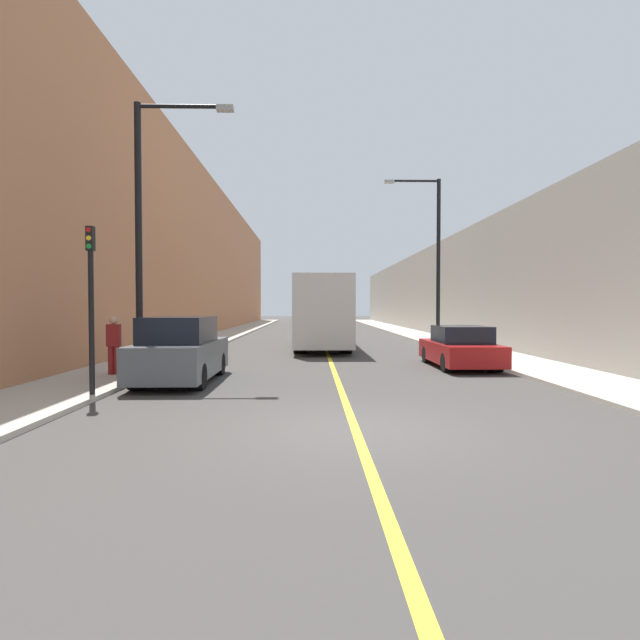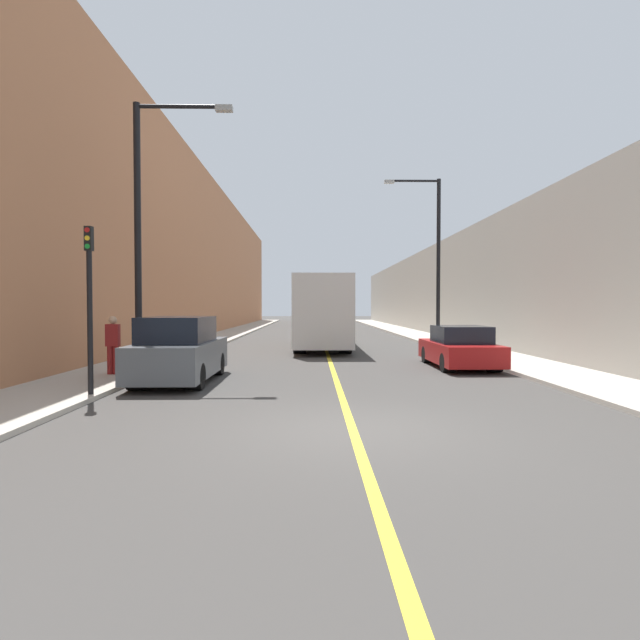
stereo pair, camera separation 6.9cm
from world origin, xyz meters
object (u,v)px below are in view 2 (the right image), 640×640
object	(u,v)px
street_lamp_left	(146,220)
street_lamp_right	(434,251)
car_right_near	(460,349)
traffic_light	(90,303)
bus	(321,311)
pedestrian	(113,344)
parked_suv_left	(180,352)

from	to	relation	value
street_lamp_left	street_lamp_right	xyz separation A→B (m)	(11.12, 10.75, 0.29)
car_right_near	street_lamp_right	distance (m)	9.60
car_right_near	traffic_light	xyz separation A→B (m)	(-10.10, -5.70, 1.54)
bus	car_right_near	bearing A→B (deg)	-61.02
car_right_near	street_lamp_right	size ratio (longest dim) A/B	0.50
street_lamp_right	traffic_light	size ratio (longest dim) A/B	2.24
street_lamp_right	car_right_near	bearing A→B (deg)	-97.86
street_lamp_left	car_right_near	bearing A→B (deg)	12.74
bus	pedestrian	xyz separation A→B (m)	(-6.31, -10.66, -0.86)
bus	pedestrian	world-z (taller)	bus
street_lamp_left	traffic_light	distance (m)	4.25
car_right_near	street_lamp_left	world-z (taller)	street_lamp_left
parked_suv_left	street_lamp_right	xyz separation A→B (m)	(9.92, 11.71, 4.10)
traffic_light	street_lamp_right	bearing A→B (deg)	51.57
street_lamp_right	traffic_light	distance (m)	18.34
parked_suv_left	street_lamp_right	distance (m)	15.89
parked_suv_left	car_right_near	world-z (taller)	parked_suv_left
traffic_light	car_right_near	bearing A→B (deg)	29.44
bus	traffic_light	world-z (taller)	traffic_light
street_lamp_left	traffic_light	size ratio (longest dim) A/B	2.09
bus	traffic_light	bearing A→B (deg)	-111.38
pedestrian	car_right_near	bearing A→B (deg)	12.08
parked_suv_left	pedestrian	bearing A→B (deg)	158.35
pedestrian	street_lamp_right	bearing A→B (deg)	41.88
parked_suv_left	bus	bearing A→B (deg)	70.24
parked_suv_left	street_lamp_left	size ratio (longest dim) A/B	0.56
street_lamp_left	pedestrian	xyz separation A→B (m)	(-0.98, -0.09, -3.66)
bus	parked_suv_left	world-z (taller)	bus
street_lamp_right	pedestrian	xyz separation A→B (m)	(-12.10, -10.85, -3.95)
street_lamp_left	street_lamp_right	bearing A→B (deg)	44.05
street_lamp_right	traffic_light	xyz separation A→B (m)	(-11.27, -14.21, -2.76)
car_right_near	pedestrian	distance (m)	11.18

